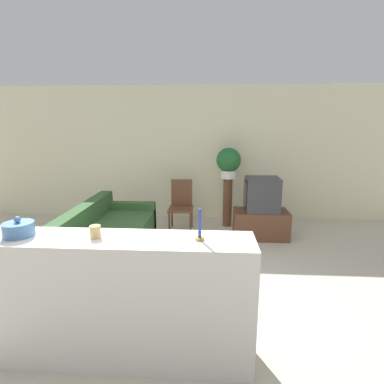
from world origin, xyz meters
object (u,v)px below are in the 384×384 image
Objects in this scene: television at (262,194)px; wooden_chair at (181,203)px; couch at (108,237)px; decorative_bowl at (19,229)px; potted_plant at (229,162)px.

television reaches higher than wooden_chair.
couch is 2.18m from decorative_bowl.
wooden_chair is at bearing -164.07° from potted_plant.
couch is at bearing -160.27° from television.
decorative_bowl is (-1.85, -3.46, -0.13)m from potted_plant.
potted_plant is at bearing 37.98° from couch.
decorative_bowl is (-0.98, -3.21, 0.62)m from wooden_chair.
television is 1.48m from wooden_chair.
potted_plant is at bearing 132.35° from television.
wooden_chair is at bearing 50.61° from couch.
decorative_bowl reaches higher than television.
decorative_bowl is at bearing -89.74° from couch.
potted_plant reaches higher than decorative_bowl.
potted_plant is (-0.54, 0.59, 0.48)m from television.
wooden_chair is 1.18m from potted_plant.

